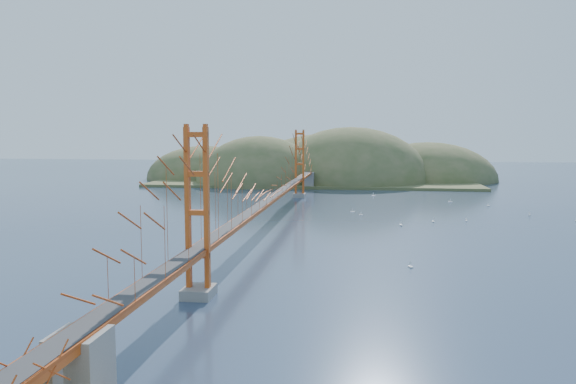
# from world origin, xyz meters

# --- Properties ---
(ground) EXTENTS (320.00, 320.00, 0.00)m
(ground) POSITION_xyz_m (0.00, 0.00, 0.00)
(ground) COLOR #2A3B55
(ground) RESTS_ON ground
(bridge) EXTENTS (2.20, 94.40, 12.00)m
(bridge) POSITION_xyz_m (0.00, 0.18, 7.01)
(bridge) COLOR gray
(bridge) RESTS_ON ground
(far_headlands) EXTENTS (84.00, 58.00, 25.00)m
(far_headlands) POSITION_xyz_m (2.21, 68.52, 0.00)
(far_headlands) COLOR olive
(far_headlands) RESTS_ON ground
(sailboat_15) EXTENTS (0.62, 0.62, 0.67)m
(sailboat_15) POSITION_xyz_m (29.92, 22.31, 0.15)
(sailboat_15) COLOR white
(sailboat_15) RESTS_ON ground
(sailboat_14) EXTENTS (0.51, 0.51, 0.56)m
(sailboat_14) POSITION_xyz_m (23.94, 6.54, 0.13)
(sailboat_14) COLOR white
(sailboat_14) RESTS_ON ground
(sailboat_12) EXTENTS (0.63, 0.63, 0.70)m
(sailboat_12) POSITION_xyz_m (12.73, 34.24, 0.15)
(sailboat_12) COLOR white
(sailboat_12) RESTS_ON ground
(sailboat_0) EXTENTS (0.58, 0.64, 0.72)m
(sailboat_0) POSITION_xyz_m (15.53, 2.01, 0.16)
(sailboat_0) COLOR white
(sailboat_0) RESTS_ON ground
(sailboat_16) EXTENTS (0.51, 0.48, 0.57)m
(sailboat_16) POSITION_xyz_m (10.70, 10.13, 0.14)
(sailboat_16) COLOR white
(sailboat_16) RESTS_ON ground
(sailboat_1) EXTENTS (0.54, 0.60, 0.67)m
(sailboat_1) POSITION_xyz_m (19.70, 5.33, 0.15)
(sailboat_1) COLOR white
(sailboat_1) RESTS_ON ground
(sailboat_10) EXTENTS (0.60, 0.60, 0.64)m
(sailboat_10) POSITION_xyz_m (14.95, -19.43, 0.15)
(sailboat_10) COLOR white
(sailboat_10) RESTS_ON ground
(sailboat_7) EXTENTS (0.66, 0.62, 0.74)m
(sailboat_7) POSITION_xyz_m (24.93, 26.64, 0.16)
(sailboat_7) COLOR white
(sailboat_7) RESTS_ON ground
(sailboat_4) EXTENTS (0.59, 0.59, 0.64)m
(sailboat_4) POSITION_xyz_m (33.27, 12.71, 0.15)
(sailboat_4) COLOR white
(sailboat_4) RESTS_ON ground
(sailboat_3) EXTENTS (0.56, 0.45, 0.66)m
(sailboat_3) POSITION_xyz_m (9.48, 12.84, 0.15)
(sailboat_3) COLOR white
(sailboat_3) RESTS_ON ground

